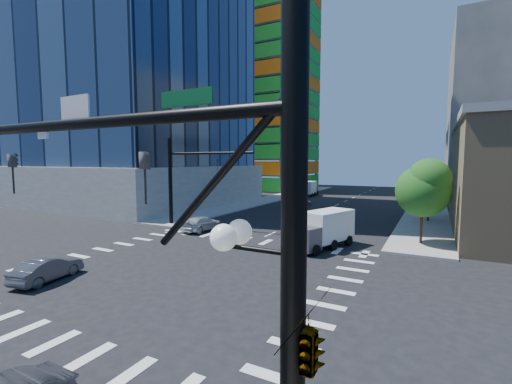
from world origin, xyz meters
The scene contains 15 objects.
ground centered at (0.00, 0.00, 0.00)m, with size 160.00×160.00×0.00m, color black.
road_markings centered at (0.00, 0.00, 0.01)m, with size 20.00×20.00×0.01m, color silver.
sidewalk_ne centered at (12.50, 40.00, 0.07)m, with size 5.00×60.00×0.15m, color #9B9793.
sidewalk_nw centered at (-12.50, 40.00, 0.07)m, with size 5.00×60.00×0.15m, color #9B9793.
construction_building centered at (-27.41, 61.93, 24.61)m, with size 25.16×34.50×70.60m.
signal_mast_se centered at (10.60, -11.50, 5.01)m, with size 10.51×2.48×9.00m.
signal_mast_nw centered at (-10.00, 11.50, 5.49)m, with size 10.20×0.40×9.00m.
tree_south centered at (12.63, 13.90, 4.69)m, with size 4.16×4.16×6.82m.
tree_north centered at (12.93, 25.90, 3.99)m, with size 3.54×3.52×5.78m.
car_nb_far centered at (3.58, 20.93, 0.65)m, with size 2.14×4.64×1.29m, color black.
car_sb_near centered at (-6.66, 10.47, 0.69)m, with size 1.95×4.79×1.39m, color silver.
car_sb_mid centered at (-4.58, 31.29, 0.76)m, with size 1.79×4.46×1.52m, color #9DA0A5.
car_sb_cross centered at (-5.91, -5.04, 0.66)m, with size 1.40×4.00×1.32m, color #4D4E52.
box_truck_near centered at (5.67, 9.22, 1.27)m, with size 3.93×5.91×2.86m.
box_truck_far centered at (-8.39, 47.63, 1.26)m, with size 2.69×5.57×2.84m.
Camera 1 is at (13.36, -16.25, 6.76)m, focal length 24.00 mm.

